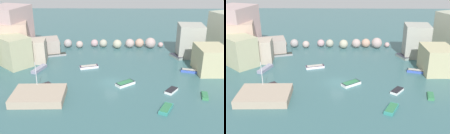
{
  "view_description": "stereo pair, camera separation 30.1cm",
  "coord_description": "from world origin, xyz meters",
  "views": [
    {
      "loc": [
        0.71,
        -46.09,
        21.85
      ],
      "look_at": [
        0.0,
        5.41,
        1.0
      ],
      "focal_mm": 43.49,
      "sensor_mm": 36.0,
      "label": 1
    },
    {
      "loc": [
        1.01,
        -46.09,
        21.85
      ],
      "look_at": [
        0.0,
        5.41,
        1.0
      ],
      "focal_mm": 43.49,
      "sensor_mm": 36.0,
      "label": 2
    }
  ],
  "objects": [
    {
      "name": "cove_water",
      "position": [
        0.0,
        0.0,
        0.0
      ],
      "size": [
        160.0,
        160.0,
        0.0
      ],
      "primitive_type": "plane",
      "color": "#376164",
      "rests_on": "ground"
    },
    {
      "name": "cliff_headland_left",
      "position": [
        -24.97,
        14.68,
        3.87
      ],
      "size": [
        23.33,
        20.35,
        11.49
      ],
      "color": "#AC9291",
      "rests_on": "ground"
    },
    {
      "name": "rock_breakwater",
      "position": [
        -1.65,
        21.53,
        1.13
      ],
      "size": [
        32.08,
        3.34,
        2.71
      ],
      "color": "tan",
      "rests_on": "ground"
    },
    {
      "name": "stone_dock",
      "position": [
        -11.95,
        -6.53,
        0.65
      ],
      "size": [
        8.71,
        6.9,
        1.3
      ],
      "primitive_type": "cube",
      "rotation": [
        0.0,
        0.0,
        0.03
      ],
      "color": "tan",
      "rests_on": "ground"
    },
    {
      "name": "moored_boat_0",
      "position": [
        -15.19,
        5.9,
        0.3
      ],
      "size": [
        2.44,
        4.57,
        0.61
      ],
      "rotation": [
        0.0,
        0.0,
        4.4
      ],
      "color": "gray",
      "rests_on": "cove_water"
    },
    {
      "name": "moored_boat_1",
      "position": [
        2.53,
        -0.93,
        0.32
      ],
      "size": [
        3.81,
        3.37,
        0.6
      ],
      "rotation": [
        0.0,
        0.0,
        0.63
      ],
      "color": "white",
      "rests_on": "cove_water"
    },
    {
      "name": "moored_boat_2",
      "position": [
        10.52,
        -3.58,
        0.24
      ],
      "size": [
        2.69,
        2.97,
        0.49
      ],
      "rotation": [
        0.0,
        0.0,
        4.06
      ],
      "color": "white",
      "rests_on": "cove_water"
    },
    {
      "name": "moored_boat_3",
      "position": [
        -12.88,
        -3.83,
        0.46
      ],
      "size": [
        5.28,
        4.88,
        5.59
      ],
      "rotation": [
        0.0,
        0.0,
        0.7
      ],
      "color": "navy",
      "rests_on": "cove_water"
    },
    {
      "name": "moored_boat_4",
      "position": [
        8.53,
        -9.72,
        0.26
      ],
      "size": [
        2.82,
        3.74,
        0.53
      ],
      "rotation": [
        0.0,
        0.0,
        4.25
      ],
      "color": "teal",
      "rests_on": "cove_water"
    },
    {
      "name": "moored_boat_5",
      "position": [
        -4.93,
        7.23,
        0.3
      ],
      "size": [
        4.11,
        2.37,
        0.57
      ],
      "rotation": [
        0.0,
        0.0,
        0.3
      ],
      "color": "silver",
      "rests_on": "cove_water"
    },
    {
      "name": "moored_boat_6",
      "position": [
        14.97,
        13.92,
        0.29
      ],
      "size": [
        2.83,
        4.11,
        0.59
      ],
      "rotation": [
        0.0,
        0.0,
        1.99
      ],
      "color": "gray",
      "rests_on": "cove_water"
    },
    {
      "name": "moored_boat_7",
      "position": [
        15.84,
        -5.32,
        0.21
      ],
      "size": [
        1.59,
        2.88,
        0.43
      ],
      "rotation": [
        0.0,
        0.0,
        1.35
      ],
      "color": "#378151",
      "rests_on": "cove_water"
    },
    {
      "name": "moored_boat_8",
      "position": [
        -13.38,
        14.87,
        0.27
      ],
      "size": [
        4.63,
        2.64,
        0.54
      ],
      "rotation": [
        0.0,
        0.0,
        3.47
      ],
      "color": "gray",
      "rests_on": "cove_water"
    },
    {
      "name": "moored_boat_9",
      "position": [
        15.91,
        5.27,
        0.32
      ],
      "size": [
        3.67,
        2.07,
        0.6
      ],
      "rotation": [
        0.0,
        0.0,
        6.0
      ],
      "color": "#3D5ABE",
      "rests_on": "cove_water"
    }
  ]
}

